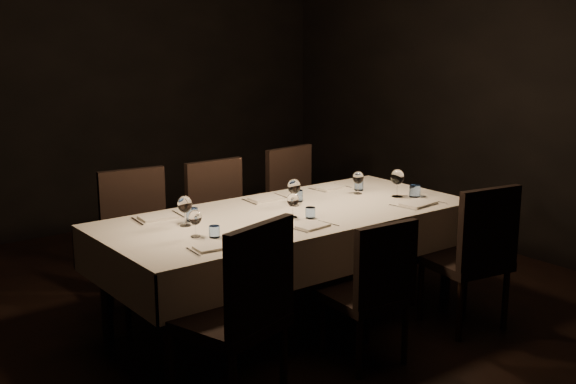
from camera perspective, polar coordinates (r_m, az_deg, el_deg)
room at (r=4.64m, az=0.00°, el=7.22°), size 5.01×6.01×3.01m
dining_table at (r=4.79m, az=0.00°, el=-2.49°), size 2.52×1.12×0.76m
chair_near_left at (r=3.74m, az=-3.73°, el=-9.13°), size 0.61×0.61×1.03m
place_setting_near_left at (r=4.17m, az=-6.60°, el=-2.98°), size 0.29×0.39×0.16m
chair_near_center at (r=4.24m, az=6.78°, el=-7.38°), size 0.46×0.46×0.89m
place_setting_near_center at (r=4.56m, az=1.18°, el=-1.49°), size 0.30×0.39×0.16m
chair_near_right at (r=4.84m, az=14.50°, el=-4.57°), size 0.54×0.54×0.98m
place_setting_near_right at (r=5.19m, az=9.44°, el=0.29°), size 0.38×0.42×0.20m
chair_far_left at (r=5.15m, az=-11.66°, el=-3.33°), size 0.53×0.53×0.99m
place_setting_far_left at (r=4.56m, az=-8.67°, el=-1.49°), size 0.35×0.41×0.19m
chair_far_center at (r=5.40m, az=-5.13°, el=-2.35°), size 0.48×0.48×0.99m
place_setting_far_center at (r=5.01m, az=-0.15°, el=-0.05°), size 0.34×0.41×0.19m
chair_far_right at (r=5.93m, az=0.88°, el=-0.88°), size 0.52×0.52×0.99m
place_setting_far_right at (r=5.38m, az=4.89°, el=0.74°), size 0.31×0.39×0.17m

